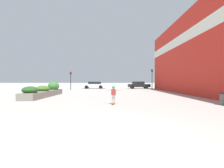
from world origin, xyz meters
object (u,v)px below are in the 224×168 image
at_px(skateboard, 113,103).
at_px(car_leftmost, 138,85).
at_px(skateboarder, 113,93).
at_px(trash_bin, 224,99).
at_px(traffic_light_right, 152,76).
at_px(car_center_left, 94,85).
at_px(traffic_light_left, 70,77).

bearing_deg(skateboard, car_leftmost, 84.91).
height_order(skateboard, car_leftmost, car_leftmost).
height_order(skateboarder, trash_bin, skateboarder).
bearing_deg(traffic_light_right, car_leftmost, 106.89).
height_order(trash_bin, car_center_left, car_center_left).
height_order(trash_bin, traffic_light_left, traffic_light_left).
relative_size(trash_bin, car_leftmost, 0.18).
distance_m(skateboard, car_center_left, 27.58).
distance_m(trash_bin, traffic_light_right, 22.02).
relative_size(trash_bin, traffic_light_left, 0.26).
xyz_separation_m(car_leftmost, traffic_light_left, (-12.61, -5.57, 1.40)).
distance_m(skateboard, car_leftmost, 27.33).
relative_size(trash_bin, car_center_left, 0.18).
relative_size(skateboard, traffic_light_right, 0.22).
bearing_deg(trash_bin, car_leftmost, 94.15).
height_order(skateboard, car_center_left, car_center_left).
xyz_separation_m(skateboarder, traffic_light_right, (6.93, 21.42, 1.67)).
distance_m(car_leftmost, traffic_light_right, 5.87).
relative_size(traffic_light_left, traffic_light_right, 0.87).
distance_m(skateboard, skateboarder, 0.72).
distance_m(skateboard, traffic_light_left, 22.56).
distance_m(car_center_left, traffic_light_right, 12.32).
bearing_deg(skateboarder, car_center_left, 103.93).
bearing_deg(trash_bin, car_center_left, 111.64).
bearing_deg(trash_bin, traffic_light_left, 123.87).
bearing_deg(car_leftmost, skateboard, -11.18).
height_order(car_center_left, traffic_light_right, traffic_light_right).
xyz_separation_m(car_center_left, traffic_light_left, (-3.55, -6.08, 1.41)).
height_order(skateboarder, car_center_left, car_center_left).
bearing_deg(skateboard, car_center_left, 103.93).
distance_m(car_leftmost, traffic_light_left, 13.86).
bearing_deg(trash_bin, traffic_light_right, 90.90).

